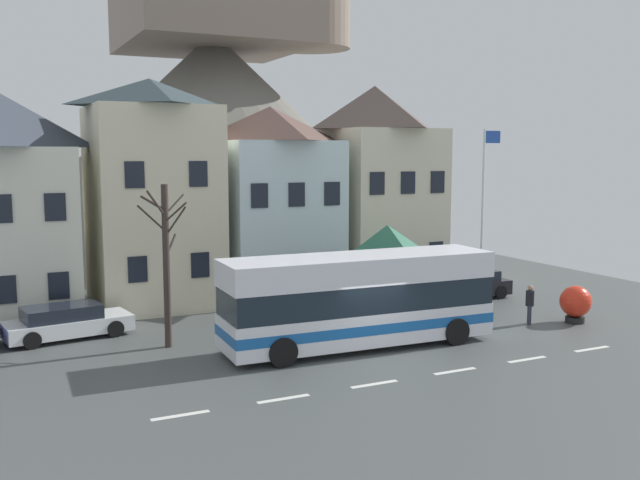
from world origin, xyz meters
The scene contains 16 objects.
ground_plane centered at (0.00, 0.00, -0.03)m, with size 40.00×60.00×0.07m.
townhouse_01 centered at (-4.92, 11.86, 5.15)m, with size 5.36×5.79×10.30m.
townhouse_02 centered at (1.01, 12.15, 4.62)m, with size 5.43×6.36×9.24m.
townhouse_03 centered at (6.99, 12.31, 5.24)m, with size 5.25×6.68×10.48m.
hilltop_castle centered at (3.56, 29.06, 8.52)m, with size 32.73×32.73×22.95m.
transit_bus centered at (0.09, 1.39, 1.69)m, with size 10.11×2.99×3.36m.
bus_shelter centered at (3.40, 4.94, 3.17)m, with size 3.60×3.60×3.98m.
parked_car_00 centered at (-9.33, 7.22, 0.63)m, with size 4.80×2.47×1.28m.
parked_car_01 centered at (9.15, 6.81, 0.66)m, with size 4.02×2.15×1.33m.
pedestrian_00 centered at (7.22, 3.05, 0.92)m, with size 0.34×0.34×1.55m.
pedestrian_01 centered at (4.37, 3.00, 0.78)m, with size 0.36×0.34×1.43m.
pedestrian_02 centered at (8.06, 1.34, 0.93)m, with size 0.34×0.34×1.63m.
public_bench centered at (4.97, 6.89, 0.47)m, with size 1.53×0.48×0.87m.
flagpole centered at (8.98, 5.61, 4.61)m, with size 0.95×0.10×8.07m.
harbour_buoy centered at (9.95, 0.72, 0.85)m, with size 1.30×1.30×1.55m.
bare_tree_00 centered at (-6.15, 4.33, 3.18)m, with size 1.79×1.70×5.90m.
Camera 1 is at (-12.06, -20.69, 7.02)m, focal length 39.92 mm.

